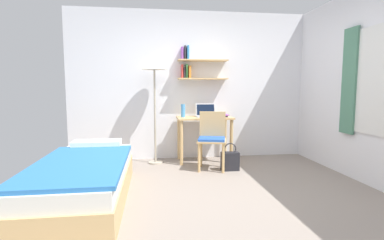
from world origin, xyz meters
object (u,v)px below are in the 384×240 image
Objects in this scene: bed at (84,180)px; desk at (204,126)px; laptop at (206,113)px; handbag at (230,161)px; desk_chair at (212,137)px; water_bottle at (183,111)px; book_stack at (223,115)px; standing_lamp at (154,68)px.

desk is (1.64, 1.58, 0.37)m from bed.
laptop reaches higher than handbag.
water_bottle is at bearing 128.92° from desk_chair.
bed is 2.31m from desk.
book_stack is (0.28, 0.46, 0.29)m from desk_chair.
laptop reaches higher than desk.
bed is 2.21m from standing_lamp.
book_stack is (0.68, -0.03, -0.09)m from water_bottle.
water_bottle is 0.92× the size of book_stack.
book_stack is (0.28, -0.05, -0.04)m from laptop.
desk_chair is at bearing -89.95° from laptop.
desk_chair is at bearing -51.08° from water_bottle.
laptop reaches higher than water_bottle.
handbag is (0.26, -0.13, -0.35)m from desk_chair.
book_stack reaches higher than handbag.
handbag is at bearing -26.28° from desk_chair.
standing_lamp is 1.92m from handbag.
desk_chair reaches higher than book_stack.
desk_chair reaches higher than desk.
bed reaches higher than handbag.
desk_chair is 4.04× the size of water_bottle.
laptop is 0.97m from handbag.
desk reaches higher than bed.
desk is 1.05× the size of desk_chair.
bed is 1.16× the size of standing_lamp.
laptop is (1.67, 1.61, 0.59)m from bed.
water_bottle reaches higher than bed.
water_bottle is at bearing 3.58° from standing_lamp.
laptop is at bearing 90.05° from desk_chair.
desk_chair is at bearing -121.20° from book_stack.
desk is 2.71× the size of laptop.
desk is 0.50m from desk_chair.
desk is at bearing 1.52° from standing_lamp.
bed is at bearing -141.38° from book_stack.
book_stack is at bearing 38.62° from bed.
handbag is at bearing -92.23° from book_stack.
standing_lamp is at bearing -179.96° from book_stack.
standing_lamp is at bearing -176.42° from water_bottle.
book_stack is 0.87m from handbag.
desk is 0.52× the size of standing_lamp.
desk is at bearing 93.81° from desk_chair.
bed is at bearing -117.21° from standing_lamp.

